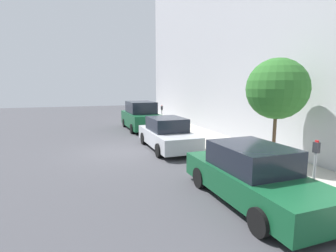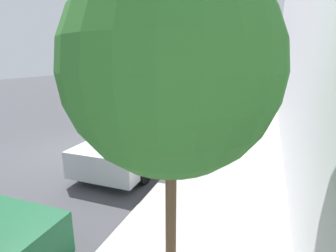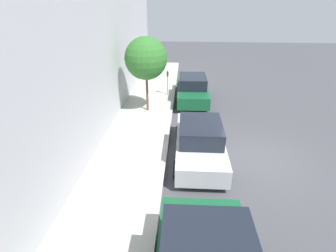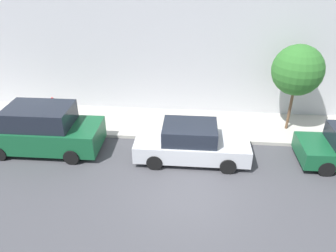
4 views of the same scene
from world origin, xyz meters
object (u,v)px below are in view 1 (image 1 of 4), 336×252
object	(u,v)px
parked_sedan_nearest	(252,176)
fire_hydrant	(150,117)
parking_meter_far	(162,113)
parked_sedan_second	(167,134)
parked_suv_third	(141,116)
street_tree	(277,89)
parking_meter_near	(315,162)

from	to	relation	value
parked_sedan_nearest	fire_hydrant	size ratio (longest dim) A/B	6.57
parked_sedan_nearest	parking_meter_far	xyz separation A→B (m)	(1.55, 12.71, 0.36)
parked_sedan_nearest	parking_meter_far	distance (m)	12.81
parked_sedan_second	parked_suv_third	world-z (taller)	parked_suv_third
parked_suv_third	parking_meter_far	size ratio (longest dim) A/B	3.17
parked_sedan_nearest	street_tree	xyz separation A→B (m)	(2.47, 2.08, 2.24)
parked_sedan_nearest	parking_meter_near	size ratio (longest dim) A/B	2.97
street_tree	fire_hydrant	xyz separation A→B (m)	(-1.02, 13.68, -2.47)
parked_sedan_nearest	parking_meter_near	xyz separation A→B (m)	(1.55, -0.52, 0.36)
parking_meter_far	fire_hydrant	xyz separation A→B (m)	(-0.10, 3.05, -0.59)
parked_sedan_nearest	parked_suv_third	size ratio (longest dim) A/B	0.94
parked_suv_third	street_tree	bearing A→B (deg)	-76.47
parked_suv_third	parking_meter_far	world-z (taller)	parked_suv_third
parking_meter_near	fire_hydrant	world-z (taller)	parking_meter_near
parked_sedan_nearest	parked_sedan_second	distance (m)	6.44
parked_sedan_second	parking_meter_far	bearing A→B (deg)	74.58
parked_sedan_second	parking_meter_far	world-z (taller)	parking_meter_far
parking_meter_near	fire_hydrant	size ratio (longest dim) A/B	2.22
parked_sedan_nearest	parking_meter_far	bearing A→B (deg)	83.07
parked_sedan_nearest	street_tree	size ratio (longest dim) A/B	1.16
parking_meter_near	parking_meter_far	size ratio (longest dim) A/B	1.00
parked_sedan_second	parking_meter_near	bearing A→B (deg)	-76.04
parking_meter_near	fire_hydrant	distance (m)	16.29
parked_sedan_second	street_tree	world-z (taller)	street_tree
parked_sedan_nearest	parked_sedan_second	size ratio (longest dim) A/B	1.00
street_tree	fire_hydrant	world-z (taller)	street_tree
parked_sedan_second	parking_meter_far	size ratio (longest dim) A/B	2.96
parking_meter_far	fire_hydrant	size ratio (longest dim) A/B	2.21
fire_hydrant	parked_sedan_nearest	bearing A→B (deg)	-95.24
parked_sedan_second	parked_suv_third	size ratio (longest dim) A/B	0.94
parked_suv_third	parking_meter_far	xyz separation A→B (m)	(1.61, 0.12, 0.15)
parked_sedan_nearest	parked_suv_third	world-z (taller)	parked_suv_third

